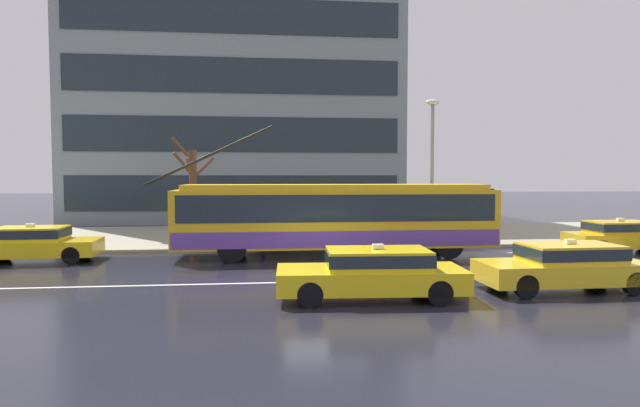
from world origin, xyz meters
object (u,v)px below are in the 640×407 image
at_px(taxi_oncoming_near, 373,271).
at_px(pedestrian_at_shelter, 377,206).
at_px(taxi_ahead_of_bus, 622,235).
at_px(street_tree_bare, 193,190).
at_px(taxi_queued_behind_bus, 34,242).
at_px(street_lamp, 432,158).
at_px(pedestrian_approaching_curb, 276,207).
at_px(bus_shelter, 272,199).
at_px(pedestrian_walking_past, 262,206).
at_px(trolleybus, 336,216).
at_px(pedestrian_waiting_by_pole, 315,206).
at_px(taxi_oncoming_far, 566,265).

distance_m(taxi_oncoming_near, pedestrian_at_shelter, 9.92).
xyz_separation_m(taxi_ahead_of_bus, street_tree_bare, (-17.53, 3.53, 1.78)).
distance_m(taxi_queued_behind_bus, street_lamp, 16.05).
xyz_separation_m(pedestrian_approaching_curb, street_lamp, (6.70, -1.98, 2.18)).
distance_m(bus_shelter, pedestrian_walking_past, 0.98).
height_order(trolleybus, pedestrian_waiting_by_pole, trolleybus).
height_order(pedestrian_at_shelter, street_tree_bare, street_tree_bare).
height_order(pedestrian_walking_past, pedestrian_waiting_by_pole, pedestrian_walking_past).
distance_m(taxi_oncoming_far, pedestrian_approaching_curb, 13.31).
height_order(pedestrian_approaching_curb, pedestrian_waiting_by_pole, pedestrian_approaching_curb).
bearing_deg(taxi_ahead_of_bus, street_lamp, 161.02).
bearing_deg(trolleybus, pedestrian_approaching_curb, 117.25).
relative_size(pedestrian_at_shelter, street_lamp, 0.32).
bearing_deg(street_lamp, taxi_ahead_of_bus, -18.98).
bearing_deg(pedestrian_waiting_by_pole, pedestrian_approaching_curb, 150.21).
height_order(pedestrian_approaching_curb, pedestrian_walking_past, pedestrian_walking_past).
distance_m(taxi_queued_behind_bus, pedestrian_at_shelter, 13.48).
bearing_deg(pedestrian_at_shelter, taxi_oncoming_far, -70.78).
xyz_separation_m(trolleybus, taxi_queued_behind_bus, (-11.02, -0.15, -0.83)).
distance_m(pedestrian_at_shelter, street_lamp, 3.16).
distance_m(pedestrian_approaching_curb, street_tree_bare, 3.85).
height_order(street_lamp, street_tree_bare, street_lamp).
height_order(taxi_ahead_of_bus, pedestrian_waiting_by_pole, pedestrian_waiting_by_pole).
xyz_separation_m(bus_shelter, pedestrian_waiting_by_pole, (1.91, 0.01, -0.30)).
bearing_deg(trolleybus, pedestrian_at_shelter, 48.85).
distance_m(taxi_oncoming_near, street_tree_bare, 12.06).
height_order(taxi_queued_behind_bus, street_lamp, street_lamp).
bearing_deg(taxi_queued_behind_bus, pedestrian_approaching_curb, 26.24).
distance_m(trolleybus, pedestrian_at_shelter, 3.29).
bearing_deg(taxi_oncoming_near, taxi_queued_behind_bus, 147.53).
distance_m(taxi_ahead_of_bus, pedestrian_walking_past, 14.80).
bearing_deg(pedestrian_walking_past, street_tree_bare, 163.46).
xyz_separation_m(taxi_ahead_of_bus, taxi_queued_behind_bus, (-22.73, 0.09, 0.00)).
distance_m(taxi_oncoming_near, pedestrian_approaching_curb, 11.59).
bearing_deg(bus_shelter, pedestrian_approaching_curb, 76.90).
relative_size(bus_shelter, pedestrian_approaching_curb, 1.95).
bearing_deg(street_tree_bare, taxi_ahead_of_bus, -11.37).
bearing_deg(taxi_oncoming_far, taxi_ahead_of_bus, 45.64).
distance_m(trolleybus, pedestrian_waiting_by_pole, 3.29).
height_order(taxi_queued_behind_bus, street_tree_bare, street_tree_bare).
relative_size(pedestrian_at_shelter, pedestrian_walking_past, 0.98).
bearing_deg(taxi_queued_behind_bus, taxi_ahead_of_bus, -0.22).
bearing_deg(taxi_queued_behind_bus, bus_shelter, 21.45).
bearing_deg(taxi_oncoming_far, bus_shelter, 127.90).
bearing_deg(taxi_oncoming_far, trolleybus, 128.55).
xyz_separation_m(pedestrian_at_shelter, pedestrian_approaching_curb, (-4.32, 1.74, -0.10)).
bearing_deg(taxi_oncoming_near, trolleybus, 89.67).
height_order(trolleybus, pedestrian_at_shelter, trolleybus).
relative_size(trolleybus, taxi_oncoming_near, 2.76).
relative_size(pedestrian_walking_past, street_tree_bare, 0.44).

